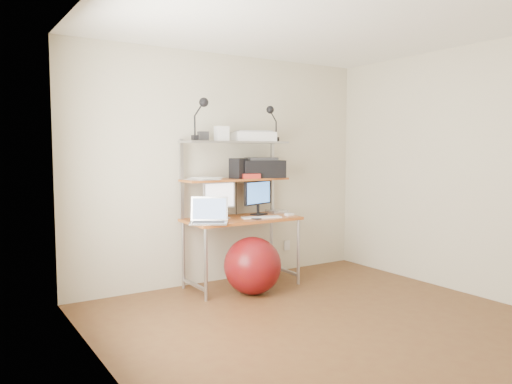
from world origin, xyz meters
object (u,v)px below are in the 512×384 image
printer (261,168)px  exercise_ball (253,266)px  monitor_black (258,195)px  laptop (209,217)px  monitor_silver (219,198)px

printer → exercise_ball: 1.12m
monitor_black → laptop: monitor_black is taller
printer → laptop: bearing=-146.4°
monitor_black → exercise_ball: size_ratio=0.76×
laptop → exercise_ball: bearing=10.1°
monitor_black → exercise_ball: monitor_black is taller
monitor_silver → laptop: (-0.24, -0.22, -0.16)m
monitor_black → printer: (0.05, 0.00, 0.29)m
monitor_black → laptop: size_ratio=0.96×
monitor_silver → monitor_black: size_ratio=0.93×
laptop → monitor_black: bearing=51.4°
monitor_silver → monitor_black: monitor_black is taller
laptop → printer: size_ratio=0.86×
monitor_silver → printer: (0.56, 0.05, 0.30)m
monitor_black → exercise_ball: bearing=-147.4°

